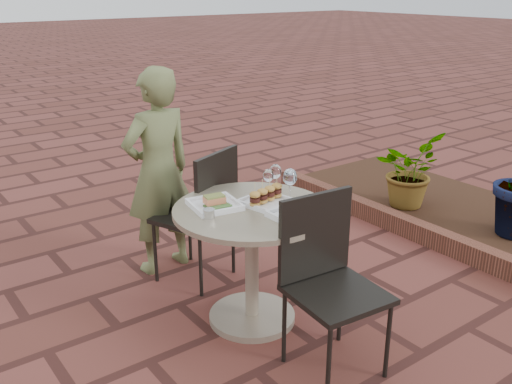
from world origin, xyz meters
TOP-DOWN VIEW (x-y plane):
  - ground at (0.00, 0.00)m, footprint 60.00×60.00m
  - cafe_table at (-0.14, 0.01)m, footprint 0.90×0.90m
  - chair_far at (-0.10, 0.59)m, footprint 0.57×0.57m
  - chair_near at (-0.06, -0.54)m, footprint 0.48×0.48m
  - diner at (-0.24, 0.95)m, footprint 0.55×0.39m
  - plate_salmon at (-0.30, 0.14)m, footprint 0.30×0.30m
  - plate_sliders at (-0.04, 0.01)m, footprint 0.29×0.29m
  - plate_tuna at (-0.01, -0.27)m, footprint 0.29×0.29m
  - wine_glass_right at (0.11, -0.02)m, footprint 0.08×0.08m
  - wine_glass_mid at (0.09, 0.15)m, footprint 0.07×0.07m
  - wine_glass_far at (0.14, 0.15)m, footprint 0.07×0.07m
  - steel_ramekin at (-0.41, 0.03)m, footprint 0.08×0.08m
  - cutlery_set at (0.16, -0.19)m, footprint 0.10×0.20m
  - planter_curb at (1.60, 0.30)m, footprint 0.12×3.00m
  - mulch_bed at (2.30, 0.30)m, footprint 1.30×3.00m
  - potted_plant_a at (2.00, 0.61)m, footprint 0.72×0.67m

SIDE VIEW (x-z plane):
  - ground at x=0.00m, z-range 0.00..0.00m
  - mulch_bed at x=2.30m, z-range 0.00..0.06m
  - planter_curb at x=1.60m, z-range 0.00..0.15m
  - potted_plant_a at x=2.00m, z-range 0.06..0.71m
  - cafe_table at x=-0.14m, z-range 0.12..0.85m
  - chair_far at x=-0.10m, z-range 0.08..1.01m
  - chair_near at x=-0.06m, z-range 0.08..1.01m
  - diner at x=-0.24m, z-range 0.00..1.43m
  - cutlery_set at x=0.16m, z-range 0.73..0.73m
  - plate_tuna at x=-0.01m, z-range 0.73..0.76m
  - plate_salmon at x=-0.30m, z-range 0.71..0.79m
  - steel_ramekin at x=-0.41m, z-range 0.73..0.78m
  - plate_sliders at x=-0.04m, z-range 0.69..0.85m
  - wine_glass_mid at x=0.09m, z-range 0.76..0.91m
  - wine_glass_far at x=0.14m, z-range 0.77..0.94m
  - wine_glass_right at x=0.11m, z-range 0.77..0.96m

